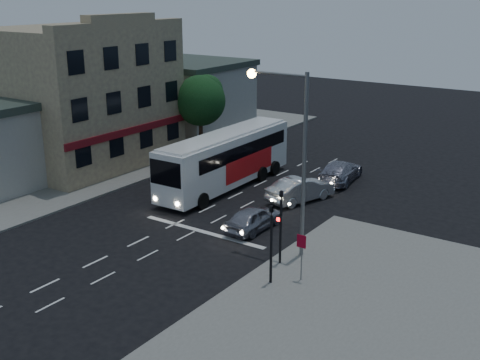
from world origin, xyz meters
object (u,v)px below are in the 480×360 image
Objects in this scene: traffic_signal_main at (281,218)px; traffic_signal_side at (271,235)px; car_suv at (253,218)px; car_sedan_a at (300,189)px; street_tree at (200,98)px; streetlight at (293,143)px; tour_bus at (226,158)px; regulatory_sign at (301,250)px; car_sedan_b at (340,171)px.

traffic_signal_side is (0.70, -1.98, 0.00)m from traffic_signal_main.
car_suv is 5.63m from car_sedan_a.
traffic_signal_side is 23.24m from street_tree.
car_suv is at bearing 153.70° from streetlight.
streetlight is at bearing -39.51° from street_tree.
traffic_signal_side reaches higher than car_sedan_a.
car_sedan_a is 0.51× the size of streetlight.
car_suv is at bearing 129.98° from traffic_signal_side.
tour_bus is 2.63× the size of car_sedan_a.
traffic_signal_main is at bearing -79.80° from streetlight.
streetlight is (3.24, -1.60, 5.05)m from car_suv.
traffic_signal_main is (3.64, -8.65, 1.66)m from car_sedan_a.
regulatory_sign is at bearing 43.92° from traffic_signal_side.
streetlight is at bearing 128.75° from regulatory_sign.
car_sedan_a is at bearing 112.20° from traffic_signal_side.
traffic_signal_side is at bearing -47.01° from tour_bus.
tour_bus is at bearing 35.88° from car_sedan_b.
traffic_signal_side is 4.84m from streetlight.
car_sedan_a is 13.91m from street_tree.
car_sedan_b reaches higher than car_suv.
car_sedan_a is 0.92× the size of car_sedan_b.
car_sedan_b is 1.23× the size of traffic_signal_main.
traffic_signal_main is (9.13, -8.30, 0.41)m from tour_bus.
car_sedan_b is at bearing 104.02° from streetlight.
car_sedan_b is 13.65m from streetlight.
car_suv is 0.45× the size of streetlight.
streetlight is 20.19m from street_tree.
car_suv is at bearing 142.14° from regulatory_sign.
car_suv is 6.75m from traffic_signal_side.
tour_bus is 14.23m from traffic_signal_side.
traffic_signal_side is (4.19, -5.00, 1.74)m from car_suv.
tour_bus reaches higher than car_suv.
traffic_signal_main is at bearing 96.37° from car_sedan_b.
regulatory_sign is 0.24× the size of streetlight.
street_tree is at bearing -41.49° from car_suv.
traffic_signal_main reaches higher than regulatory_sign.
car_sedan_a is at bearing 118.90° from regulatory_sign.
streetlight reaches higher than car_suv.
regulatory_sign is (10.83, -9.32, -0.41)m from tour_bus.
street_tree is at bearing 135.50° from traffic_signal_side.
street_tree reaches higher than car_sedan_a.
tour_bus reaches higher than regulatory_sign.
traffic_signal_main reaches higher than car_sedan_a.
traffic_signal_side is at bearing -70.51° from traffic_signal_main.
traffic_signal_main is at bearing 139.99° from car_suv.
regulatory_sign is at bearing -51.25° from streetlight.
car_suv is 0.65× the size of street_tree.
car_suv is at bearing 81.87° from car_sedan_b.
tour_bus is at bearing 142.22° from streetlight.
car_sedan_b is 15.61m from regulatory_sign.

